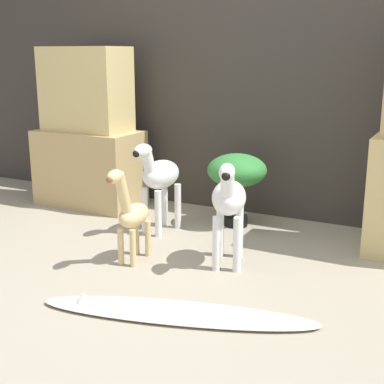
{
  "coord_description": "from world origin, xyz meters",
  "views": [
    {
      "loc": [
        1.43,
        -2.33,
        1.25
      ],
      "look_at": [
        -0.13,
        0.67,
        0.37
      ],
      "focal_mm": 50.0,
      "sensor_mm": 36.0,
      "label": 1
    }
  ],
  "objects": [
    {
      "name": "surfboard",
      "position": [
        0.25,
        -0.25,
        0.02
      ],
      "size": [
        1.41,
        0.64,
        0.08
      ],
      "color": "silver",
      "rests_on": "ground_plane"
    },
    {
      "name": "ground_plane",
      "position": [
        0.0,
        0.0,
        0.0
      ],
      "size": [
        14.0,
        14.0,
        0.0
      ],
      "primitive_type": "plane",
      "color": "#9E937F"
    },
    {
      "name": "rock_pillar_left",
      "position": [
        -1.36,
        1.18,
        0.58
      ],
      "size": [
        0.87,
        0.47,
        1.3
      ],
      "color": "tan",
      "rests_on": "ground_plane"
    },
    {
      "name": "zebra_right",
      "position": [
        0.22,
        0.47,
        0.4
      ],
      "size": [
        0.3,
        0.47,
        0.66
      ],
      "color": "white",
      "rests_on": "ground_plane"
    },
    {
      "name": "zebra_left",
      "position": [
        -0.47,
        0.83,
        0.4
      ],
      "size": [
        0.24,
        0.46,
        0.66
      ],
      "color": "white",
      "rests_on": "ground_plane"
    },
    {
      "name": "giraffe_figurine",
      "position": [
        -0.32,
        0.25,
        0.31
      ],
      "size": [
        0.16,
        0.42,
        0.62
      ],
      "color": "#E0C184",
      "rests_on": "ground_plane"
    },
    {
      "name": "wall_back",
      "position": [
        0.0,
        1.62,
        1.1
      ],
      "size": [
        6.4,
        0.08,
        2.2
      ],
      "color": "#38332D",
      "rests_on": "ground_plane"
    },
    {
      "name": "potted_palm_front",
      "position": [
        -0.03,
        1.21,
        0.4
      ],
      "size": [
        0.44,
        0.44,
        0.54
      ],
      "color": "black",
      "rests_on": "ground_plane"
    }
  ]
}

